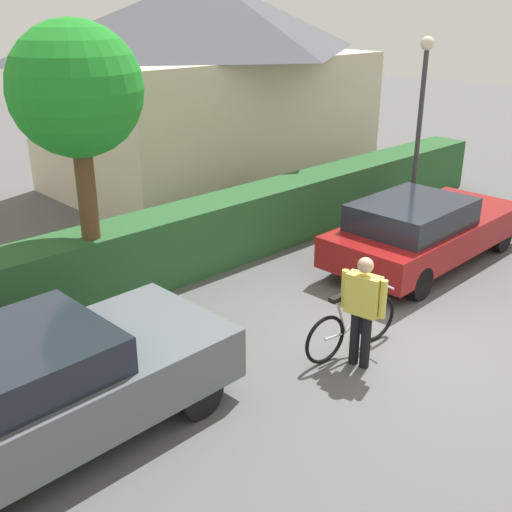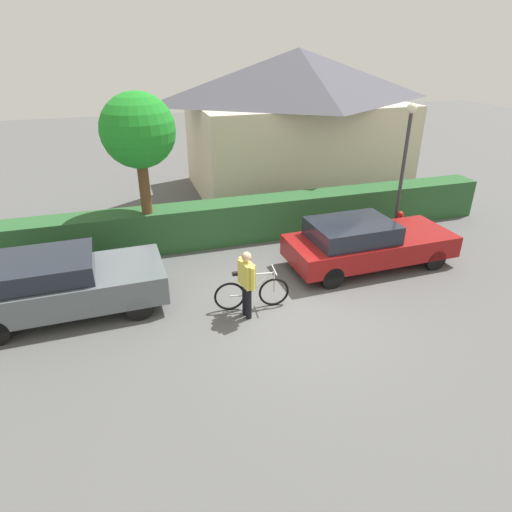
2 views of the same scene
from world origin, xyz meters
TOP-DOWN VIEW (x-y plane):
  - ground_plane at (0.00, 0.00)m, footprint 60.00×60.00m
  - hedge_row at (0.00, 4.12)m, footprint 15.80×0.90m
  - house_distant at (3.41, 8.50)m, footprint 8.10×5.34m
  - parked_car_near at (-4.74, 1.48)m, footprint 4.10×1.93m
  - parked_car_far at (2.57, 1.48)m, footprint 4.40×1.84m
  - bicycle at (-0.83, 0.40)m, footprint 1.67×0.50m
  - person_rider at (-1.04, 0.10)m, footprint 0.28×0.63m
  - street_lamp at (4.43, 2.93)m, footprint 0.28×0.28m
  - tree_kerbside at (-2.70, 3.94)m, footprint 1.87×1.87m
  - fire_hydrant at (4.54, 2.88)m, footprint 0.20×0.20m

SIDE VIEW (x-z plane):
  - ground_plane at x=0.00m, z-range 0.00..0.00m
  - bicycle at x=-0.83m, z-range -0.08..0.84m
  - fire_hydrant at x=4.54m, z-range 0.01..0.82m
  - hedge_row at x=0.00m, z-range 0.00..1.20m
  - parked_car_far at x=2.57m, z-range 0.03..1.32m
  - parked_car_near at x=-4.74m, z-range 0.04..1.38m
  - person_rider at x=-1.04m, z-range 0.12..1.66m
  - street_lamp at x=4.43m, z-range 0.60..4.48m
  - house_distant at x=3.41m, z-range 0.06..5.20m
  - tree_kerbside at x=-2.70m, z-range 1.15..5.46m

